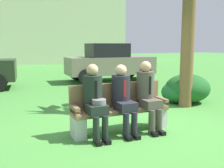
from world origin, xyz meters
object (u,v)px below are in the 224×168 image
object	(u,v)px
park_bench	(119,109)
seated_man_middle	(123,95)
shrub_near_bench	(178,92)
parked_car_far	(110,62)
seated_man_left	(95,97)
seated_man_right	(148,92)
shrub_mid_lawn	(187,88)

from	to	relation	value
park_bench	seated_man_middle	world-z (taller)	seated_man_middle
shrub_near_bench	parked_car_far	size ratio (longest dim) A/B	0.24
seated_man_left	seated_man_middle	world-z (taller)	seated_man_left
seated_man_left	seated_man_right	world-z (taller)	seated_man_right
shrub_near_bench	shrub_mid_lawn	size ratio (longest dim) A/B	0.75
park_bench	seated_man_right	bearing A→B (deg)	-13.15
seated_man_middle	seated_man_right	world-z (taller)	seated_man_right
seated_man_middle	parked_car_far	size ratio (longest dim) A/B	0.32
seated_man_middle	parked_car_far	distance (m)	7.12
seated_man_left	shrub_near_bench	distance (m)	3.55
seated_man_middle	seated_man_right	distance (m)	0.52
shrub_near_bench	seated_man_middle	bearing A→B (deg)	-146.78
park_bench	seated_man_left	size ratio (longest dim) A/B	1.43
seated_man_left	seated_man_right	distance (m)	1.07
park_bench	parked_car_far	distance (m)	7.02
shrub_mid_lawn	park_bench	bearing A→B (deg)	-152.56
park_bench	seated_man_middle	bearing A→B (deg)	-85.29
seated_man_right	parked_car_far	bearing A→B (deg)	72.70
seated_man_right	shrub_mid_lawn	world-z (taller)	seated_man_right
shrub_near_bench	seated_man_right	bearing A→B (deg)	-140.63
seated_man_middle	seated_man_left	bearing A→B (deg)	-179.67
park_bench	seated_man_right	size ratio (longest dim) A/B	1.41
seated_man_left	shrub_near_bench	world-z (taller)	seated_man_left
seated_man_middle	seated_man_right	size ratio (longest dim) A/B	0.96
seated_man_left	seated_man_middle	bearing A→B (deg)	0.33
seated_man_left	shrub_near_bench	xyz separation A→B (m)	(3.10, 1.67, -0.42)
park_bench	shrub_near_bench	size ratio (longest dim) A/B	1.91
seated_man_right	parked_car_far	world-z (taller)	parked_car_far
park_bench	shrub_mid_lawn	distance (m)	3.17
park_bench	shrub_near_bench	xyz separation A→B (m)	(2.56, 1.54, -0.12)
seated_man_left	seated_man_middle	xyz separation A→B (m)	(0.55, 0.00, -0.01)
seated_man_left	parked_car_far	distance (m)	7.34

